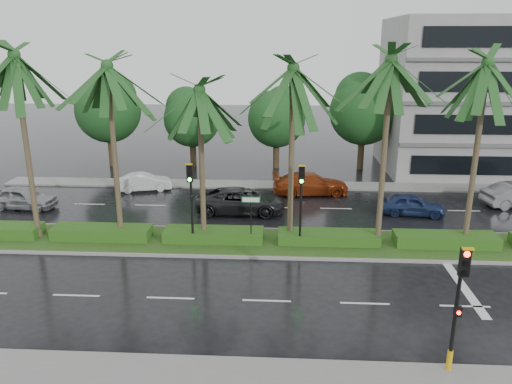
# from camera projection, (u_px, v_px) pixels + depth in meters

# --- Properties ---
(ground) EXTENTS (120.00, 120.00, 0.00)m
(ground) POSITION_uv_depth(u_px,v_px,m) (270.00, 252.00, 25.27)
(ground) COLOR black
(ground) RESTS_ON ground
(near_sidewalk) EXTENTS (40.00, 2.40, 0.12)m
(near_sidewalk) POSITION_uv_depth(u_px,v_px,m) (261.00, 382.00, 15.51)
(near_sidewalk) COLOR slate
(near_sidewalk) RESTS_ON ground
(far_sidewalk) EXTENTS (40.00, 2.00, 0.12)m
(far_sidewalk) POSITION_uv_depth(u_px,v_px,m) (275.00, 185.00, 36.71)
(far_sidewalk) COLOR slate
(far_sidewalk) RESTS_ON ground
(median) EXTENTS (36.00, 4.00, 0.15)m
(median) POSITION_uv_depth(u_px,v_px,m) (271.00, 243.00, 26.20)
(median) COLOR gray
(median) RESTS_ON ground
(hedge) EXTENTS (35.20, 1.40, 0.60)m
(hedge) POSITION_uv_depth(u_px,v_px,m) (271.00, 236.00, 26.09)
(hedge) COLOR #204914
(hedge) RESTS_ON median
(lane_markings) EXTENTS (34.00, 13.06, 0.01)m
(lane_markings) POSITION_uv_depth(u_px,v_px,m) (331.00, 256.00, 24.70)
(lane_markings) COLOR silver
(lane_markings) RESTS_ON ground
(palm_row) EXTENTS (26.30, 4.20, 10.25)m
(palm_row) POSITION_uv_depth(u_px,v_px,m) (246.00, 81.00, 23.86)
(palm_row) COLOR #473929
(palm_row) RESTS_ON median
(signal_near) EXTENTS (0.34, 0.45, 4.36)m
(signal_near) POSITION_uv_depth(u_px,v_px,m) (458.00, 305.00, 15.25)
(signal_near) COLOR black
(signal_near) RESTS_ON near_sidewalk
(signal_median_left) EXTENTS (0.34, 0.42, 4.36)m
(signal_median_left) POSITION_uv_depth(u_px,v_px,m) (191.00, 192.00, 24.89)
(signal_median_left) COLOR black
(signal_median_left) RESTS_ON median
(signal_median_right) EXTENTS (0.34, 0.42, 4.36)m
(signal_median_right) POSITION_uv_depth(u_px,v_px,m) (301.00, 194.00, 24.60)
(signal_median_right) COLOR black
(signal_median_right) RESTS_ON median
(street_sign) EXTENTS (0.95, 0.09, 2.60)m
(street_sign) POSITION_uv_depth(u_px,v_px,m) (251.00, 209.00, 25.16)
(street_sign) COLOR black
(street_sign) RESTS_ON median
(bg_trees) EXTENTS (32.93, 5.47, 7.90)m
(bg_trees) POSITION_uv_depth(u_px,v_px,m) (266.00, 112.00, 40.75)
(bg_trees) COLOR #332717
(bg_trees) RESTS_ON ground
(building) EXTENTS (16.00, 10.00, 12.00)m
(building) POSITION_uv_depth(u_px,v_px,m) (490.00, 96.00, 39.81)
(building) COLOR gray
(building) RESTS_ON ground
(car_silver) EXTENTS (2.06, 4.36, 1.44)m
(car_silver) POSITION_uv_depth(u_px,v_px,m) (23.00, 198.00, 31.58)
(car_silver) COLOR #94969B
(car_silver) RESTS_ON ground
(car_white) EXTENTS (2.33, 4.01, 1.25)m
(car_white) POSITION_uv_depth(u_px,v_px,m) (144.00, 182.00, 35.39)
(car_white) COLOR silver
(car_white) RESTS_ON ground
(car_darkgrey) EXTENTS (2.56, 5.53, 1.53)m
(car_darkgrey) POSITION_uv_depth(u_px,v_px,m) (241.00, 201.00, 30.81)
(car_darkgrey) COLOR black
(car_darkgrey) RESTS_ON ground
(car_red) EXTENTS (2.76, 5.46, 1.52)m
(car_red) POSITION_uv_depth(u_px,v_px,m) (311.00, 184.00, 34.51)
(car_red) COLOR maroon
(car_red) RESTS_ON ground
(car_blue) EXTENTS (2.02, 4.06, 1.33)m
(car_blue) POSITION_uv_depth(u_px,v_px,m) (412.00, 204.00, 30.43)
(car_blue) COLOR navy
(car_blue) RESTS_ON ground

